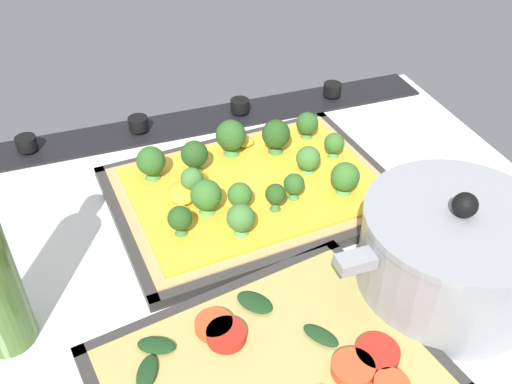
{
  "coord_description": "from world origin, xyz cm",
  "views": [
    {
      "loc": [
        15.43,
        43.61,
        44.76
      ],
      "look_at": [
        -0.97,
        -2.58,
        6.18
      ],
      "focal_mm": 40.64,
      "sensor_mm": 36.0,
      "label": 1
    }
  ],
  "objects": [
    {
      "name": "veggie_pizza_back",
      "position": [
        4.08,
        15.78,
        1.13
      ],
      "size": [
        29.64,
        23.58,
        1.9
      ],
      "color": "tan",
      "rests_on": "baking_tray_back"
    },
    {
      "name": "broccoli_pizza",
      "position": [
        -2.62,
        -9.62,
        2.24
      ],
      "size": [
        33.3,
        25.34,
        6.21
      ],
      "color": "tan",
      "rests_on": "baking_tray_front"
    },
    {
      "name": "baking_tray_front",
      "position": [
        -3.03,
        -9.16,
        0.37
      ],
      "size": [
        35.9,
        27.94,
        1.3
      ],
      "color": "#33302D",
      "rests_on": "ground_plane"
    },
    {
      "name": "baking_tray_back",
      "position": [
        4.23,
        15.62,
        0.38
      ],
      "size": [
        32.42,
        26.36,
        1.3
      ],
      "color": "#33302D",
      "rests_on": "ground_plane"
    },
    {
      "name": "ground_plane",
      "position": [
        0.0,
        0.0,
        -1.5
      ],
      "size": [
        75.84,
        63.79,
        3.0
      ],
      "primitive_type": "cube",
      "color": "silver"
    },
    {
      "name": "cooking_pot",
      "position": [
        -16.2,
        11.6,
        5.04
      ],
      "size": [
        25.01,
        18.17,
        12.37
      ],
      "color": "gray",
      "rests_on": "ground_plane"
    },
    {
      "name": "stove_control_panel",
      "position": [
        0.0,
        -28.39,
        0.56
      ],
      "size": [
        72.8,
        7.0,
        2.6
      ],
      "color": "black",
      "rests_on": "ground_plane"
    }
  ]
}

